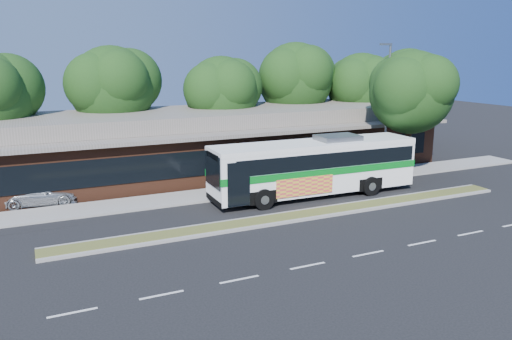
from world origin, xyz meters
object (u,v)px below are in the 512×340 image
object	(u,v)px
transit_bus	(315,163)
sidewalk_tree	(415,90)
lamp_post	(387,106)
sedan	(38,194)

from	to	relation	value
transit_bus	sidewalk_tree	bearing A→B (deg)	11.77
lamp_post	sidewalk_tree	distance (m)	2.21
sedan	sidewalk_tree	size ratio (longest dim) A/B	0.50
lamp_post	sedan	world-z (taller)	lamp_post
transit_bus	sedan	xyz separation A→B (m)	(-15.24, 4.85, -1.38)
transit_bus	lamp_post	bearing A→B (deg)	18.84
lamp_post	transit_bus	distance (m)	7.82
lamp_post	transit_bus	xyz separation A→B (m)	(-6.92, -2.20, -2.90)
sidewalk_tree	transit_bus	bearing A→B (deg)	-169.41
sedan	sidewalk_tree	world-z (taller)	sidewalk_tree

